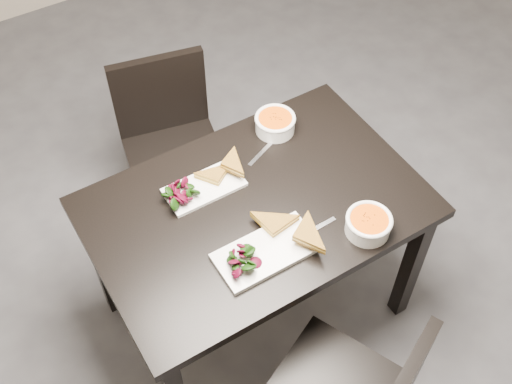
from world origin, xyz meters
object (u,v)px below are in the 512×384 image
Objects in this scene: table at (256,220)px; soup_bowl_near at (368,224)px; plate_near at (267,252)px; plate_far at (204,187)px; soup_bowl_far at (275,123)px; chair_far at (170,137)px.

soup_bowl_near reaches higher than table.
plate_near reaches higher than plate_far.
plate_far is (-0.12, 0.16, 0.11)m from table.
soup_bowl_far reaches higher than table.
chair_far is 2.92× the size of plate_far.
plate_far is (-0.04, 0.36, -0.00)m from plate_near.
plate_far is 1.79× the size of soup_bowl_far.
soup_bowl_far is at bearing -44.17° from chair_far.
soup_bowl_near is 1.00× the size of soup_bowl_far.
soup_bowl_near is (0.29, -1.01, 0.31)m from chair_far.
plate_far is (-0.10, -0.55, 0.27)m from chair_far.
soup_bowl_near is at bearing -61.60° from chair_far.
plate_far is at bearing -88.22° from chair_far.
plate_near is 0.59m from soup_bowl_far.
chair_far is at bearing 123.56° from soup_bowl_far.
soup_bowl_far is at bearing 90.84° from soup_bowl_near.
chair_far is 0.95m from plate_near.
chair_far is at bearing 106.13° from soup_bowl_near.
table is 1.41× the size of chair_far.
chair_far is 0.60m from soup_bowl_far.
chair_far reaches higher than plate_far.
chair_far is at bearing 91.86° from table.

